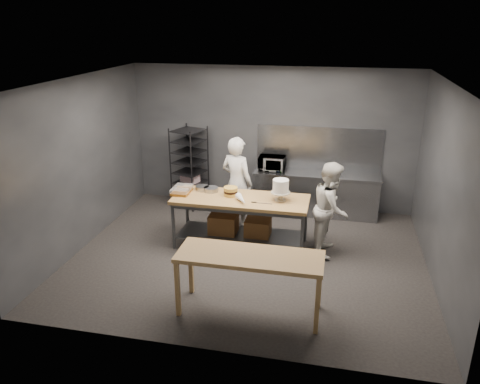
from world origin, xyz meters
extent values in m
plane|color=black|center=(0.00, 0.00, 0.00)|extent=(6.00, 6.00, 0.00)
cube|color=#4C4F54|center=(0.00, 2.50, 1.50)|extent=(6.00, 0.04, 3.00)
cube|color=olive|center=(-0.23, 0.41, 0.89)|extent=(2.40, 0.90, 0.06)
cube|color=#47494C|center=(-0.23, 0.41, 0.20)|extent=(2.25, 0.75, 0.03)
cylinder|color=#47494C|center=(-1.37, 0.02, 0.43)|extent=(0.06, 0.06, 0.86)
cylinder|color=#47494C|center=(-1.37, 0.80, 0.43)|extent=(0.06, 0.06, 0.86)
cylinder|color=#47494C|center=(0.91, 0.02, 0.43)|extent=(0.06, 0.06, 0.86)
cylinder|color=#47494C|center=(0.91, 0.80, 0.43)|extent=(0.06, 0.06, 0.86)
cube|color=brown|center=(-0.55, 0.43, 0.39)|extent=(0.50, 0.40, 0.35)
cube|color=brown|center=(0.08, 0.45, 0.36)|extent=(0.45, 0.38, 0.30)
cube|color=olive|center=(0.33, -1.58, 0.87)|extent=(2.00, 0.70, 0.06)
cube|color=olive|center=(-0.62, -1.88, 0.42)|extent=(0.06, 0.06, 0.84)
cube|color=olive|center=(-0.62, -1.28, 0.42)|extent=(0.06, 0.06, 0.84)
cube|color=olive|center=(1.28, -1.88, 0.42)|extent=(0.06, 0.06, 0.84)
cube|color=olive|center=(1.28, -1.28, 0.42)|extent=(0.06, 0.06, 0.84)
cube|color=slate|center=(1.00, 2.18, 0.88)|extent=(2.60, 0.60, 0.04)
cube|color=slate|center=(1.00, 2.18, 0.43)|extent=(2.56, 0.56, 0.86)
cube|color=slate|center=(1.00, 2.48, 1.35)|extent=(2.60, 0.02, 0.90)
cube|color=black|center=(-1.72, 2.10, 0.88)|extent=(0.78, 0.81, 1.75)
cube|color=silver|center=(-1.72, 2.10, 0.54)|extent=(0.44, 0.35, 0.45)
imported|color=white|center=(-0.47, 1.21, 0.91)|extent=(0.78, 0.64, 1.82)
imported|color=silver|center=(1.35, 0.50, 0.82)|extent=(0.70, 0.86, 1.65)
imported|color=black|center=(0.06, 2.18, 1.05)|extent=(0.54, 0.37, 0.30)
cylinder|color=#B6AC91|center=(0.47, 0.44, 0.93)|extent=(0.20, 0.20, 0.02)
cylinder|color=#B6AC91|center=(0.47, 0.44, 1.00)|extent=(0.06, 0.06, 0.12)
cylinder|color=#B6AC91|center=(0.47, 0.44, 1.07)|extent=(0.34, 0.34, 0.02)
cylinder|color=white|center=(0.47, 0.44, 1.19)|extent=(0.28, 0.28, 0.22)
cylinder|color=gold|center=(-0.43, 0.49, 0.95)|extent=(0.25, 0.25, 0.06)
cylinder|color=black|center=(-0.43, 0.49, 1.00)|extent=(0.25, 0.25, 0.04)
cylinder|color=gold|center=(-0.43, 0.49, 1.05)|extent=(0.25, 0.25, 0.06)
cylinder|color=gray|center=(-1.01, 0.66, 0.96)|extent=(0.25, 0.25, 0.07)
cylinder|color=gray|center=(-0.83, 0.63, 0.96)|extent=(0.26, 0.26, 0.07)
cone|color=white|center=(-0.16, 0.19, 0.98)|extent=(0.29, 0.39, 0.12)
cube|color=slate|center=(0.22, 0.24, 0.92)|extent=(0.28, 0.02, 0.00)
cube|color=black|center=(0.04, 0.24, 0.93)|extent=(0.09, 0.02, 0.02)
cube|color=#9E611F|center=(-1.33, 0.32, 0.95)|extent=(0.30, 0.20, 0.05)
cube|color=silver|center=(-1.33, 0.32, 1.00)|extent=(0.31, 0.21, 0.06)
cube|color=#9E611F|center=(-1.33, 0.56, 0.95)|extent=(0.30, 0.20, 0.05)
cube|color=silver|center=(-1.33, 0.56, 1.00)|extent=(0.31, 0.21, 0.06)
camera|label=1|loc=(1.38, -7.12, 3.92)|focal=35.00mm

